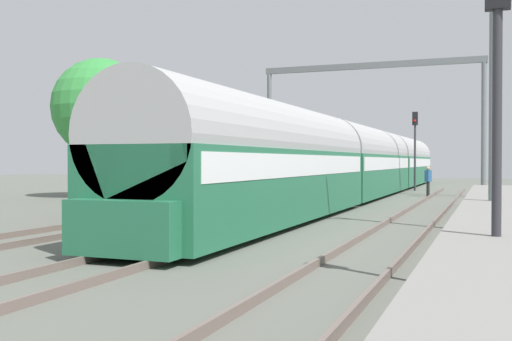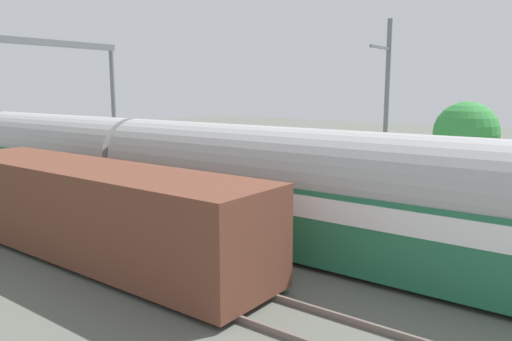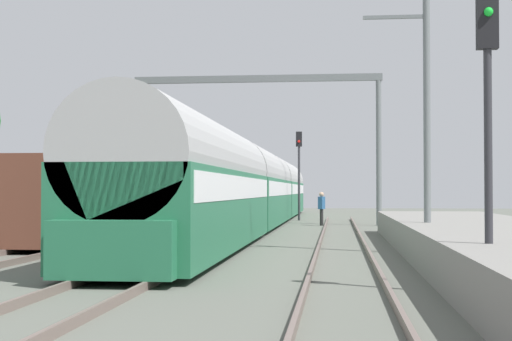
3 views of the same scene
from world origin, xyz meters
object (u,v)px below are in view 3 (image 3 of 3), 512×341
person_crossing (322,206)px  catenary_gantry (257,117)px  passenger_train (254,187)px  freight_car (101,200)px  railway_signal_far (299,164)px  railway_signal_near (488,104)px

person_crossing → catenary_gantry: size_ratio=0.13×
passenger_train → freight_car: bearing=-110.9°
passenger_train → person_crossing: 3.69m
person_crossing → catenary_gantry: catenary_gantry is taller
railway_signal_far → passenger_train: bearing=-104.0°
person_crossing → railway_signal_far: railway_signal_far is taller
railway_signal_far → catenary_gantry: size_ratio=0.41×
catenary_gantry → freight_car: bearing=-108.7°
railway_signal_near → railway_signal_far: 32.94m
passenger_train → catenary_gantry: 3.99m
railway_signal_near → railway_signal_far: bearing=98.5°
freight_car → person_crossing: (7.74, 12.45, -0.44)m
passenger_train → person_crossing: bearing=17.8°
freight_car → railway_signal_near: bearing=-50.6°
freight_car → passenger_train: bearing=69.1°
person_crossing → catenary_gantry: (-3.40, 0.40, 4.65)m
freight_car → railway_signal_far: (6.26, 19.05, 1.93)m
railway_signal_near → railway_signal_far: (-4.86, 32.58, 0.10)m
freight_car → catenary_gantry: bearing=71.3°
railway_signal_far → catenary_gantry: (-1.92, -6.20, 2.27)m
passenger_train → railway_signal_near: (6.78, -24.89, 1.33)m
person_crossing → railway_signal_near: 26.30m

